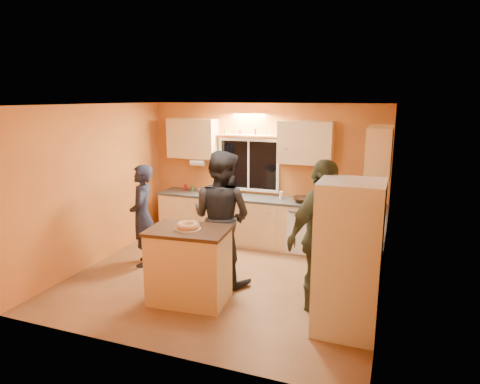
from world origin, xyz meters
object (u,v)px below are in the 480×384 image
at_px(island, 189,265).
at_px(person_right, 321,237).
at_px(person_left, 142,215).
at_px(person_center, 221,217).
at_px(refrigerator, 348,258).

bearing_deg(island, person_right, 7.60).
height_order(person_left, person_center, person_center).
height_order(person_center, person_right, same).
xyz_separation_m(island, person_left, (-1.31, 0.92, 0.31)).
xyz_separation_m(person_center, person_right, (1.52, -0.38, 0.00)).
bearing_deg(person_center, refrigerator, 168.44).
xyz_separation_m(island, person_center, (0.15, 0.76, 0.47)).
relative_size(island, person_center, 0.56).
bearing_deg(person_right, refrigerator, -106.05).
bearing_deg(person_center, person_left, 4.04).
relative_size(refrigerator, person_left, 1.09).
bearing_deg(person_center, person_right, 176.41).
distance_m(refrigerator, person_center, 2.06).
bearing_deg(person_left, island, 29.85).
height_order(island, person_right, person_right).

